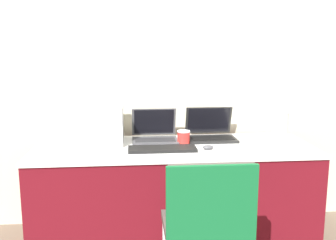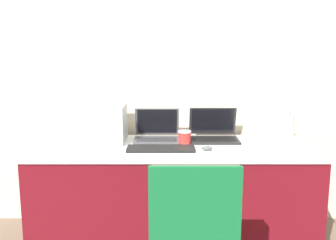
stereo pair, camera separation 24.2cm
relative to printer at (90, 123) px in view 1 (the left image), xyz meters
name	(u,v)px [view 1 (the left image)]	position (x,y,z in m)	size (l,w,h in m)	color
wall_back	(168,61)	(0.59, 0.30, 0.42)	(8.00, 0.05, 2.60)	beige
table	(174,196)	(0.59, -0.15, -0.51)	(1.94, 0.70, 0.73)	maroon
printer	(90,123)	(0.00, 0.00, 0.00)	(0.47, 0.33, 0.27)	#B2B7BC
laptop_left	(155,134)	(0.47, 0.03, -0.09)	(0.33, 0.29, 0.23)	#4C4C51
laptop_right	(211,132)	(0.89, 0.05, -0.09)	(0.35, 0.30, 0.23)	black
external_keyboard	(162,149)	(0.50, -0.25, -0.13)	(0.45, 0.16, 0.02)	black
coffee_cup	(184,137)	(0.66, -0.08, -0.10)	(0.09, 0.09, 0.09)	red
mouse	(208,147)	(0.81, -0.26, -0.13)	(0.07, 0.05, 0.03)	#4C4C51
metal_pitcher	(280,123)	(1.41, 0.04, -0.03)	(0.12, 0.12, 0.25)	silver
chair	(207,220)	(0.68, -0.93, -0.33)	(0.44, 0.47, 0.87)	#4C4742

